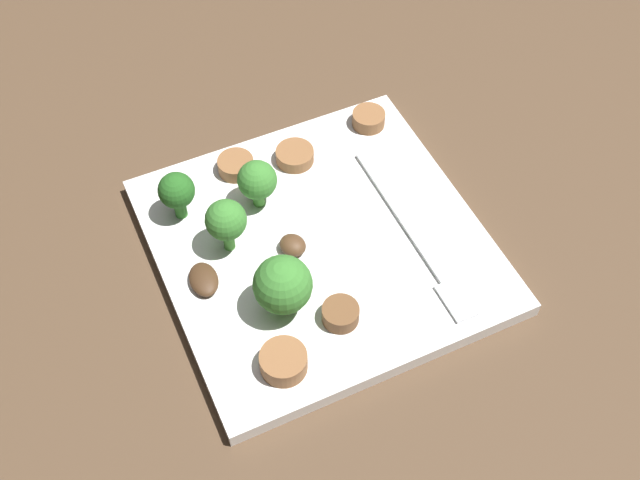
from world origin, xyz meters
TOP-DOWN VIEW (x-y plane):
  - ground_plane at (0.00, 0.00)m, footprint 1.40×1.40m
  - plate at (0.00, 0.00)m, footprint 0.25×0.25m
  - fork at (0.04, 0.07)m, footprint 0.18×0.02m
  - broccoli_floret_0 at (0.05, -0.05)m, footprint 0.04×0.04m
  - broccoli_floret_1 at (-0.02, -0.07)m, footprint 0.03×0.03m
  - broccoli_floret_2 at (-0.07, -0.09)m, footprint 0.03×0.03m
  - broccoli_floret_3 at (-0.06, -0.03)m, footprint 0.03×0.03m
  - sausage_slice_0 at (0.09, -0.07)m, footprint 0.04×0.04m
  - sausage_slice_1 at (-0.09, 0.02)m, footprint 0.05×0.05m
  - sausage_slice_2 at (-0.10, -0.03)m, footprint 0.04×0.04m
  - sausage_slice_3 at (-0.10, 0.09)m, footprint 0.04×0.04m
  - sausage_slice_4 at (0.07, -0.02)m, footprint 0.03×0.03m
  - mushroom_0 at (0.00, -0.10)m, footprint 0.03×0.02m
  - mushroom_2 at (0.00, -0.02)m, footprint 0.03×0.03m

SIDE VIEW (x-z plane):
  - ground_plane at x=0.00m, z-range 0.00..0.00m
  - plate at x=0.00m, z-range 0.00..0.01m
  - fork at x=0.04m, z-range 0.01..0.02m
  - mushroom_0 at x=0.00m, z-range 0.01..0.02m
  - sausage_slice_1 at x=-0.09m, z-range 0.01..0.03m
  - sausage_slice_2 at x=-0.10m, z-range 0.01..0.03m
  - mushroom_2 at x=0.00m, z-range 0.01..0.03m
  - sausage_slice_3 at x=-0.10m, z-range 0.01..0.03m
  - sausage_slice_4 at x=0.07m, z-range 0.01..0.03m
  - sausage_slice_0 at x=0.09m, z-range 0.01..0.03m
  - broccoli_floret_3 at x=-0.06m, z-range 0.02..0.06m
  - broccoli_floret_2 at x=-0.07m, z-range 0.02..0.07m
  - broccoli_floret_0 at x=0.05m, z-range 0.02..0.07m
  - broccoli_floret_1 at x=-0.02m, z-range 0.02..0.07m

